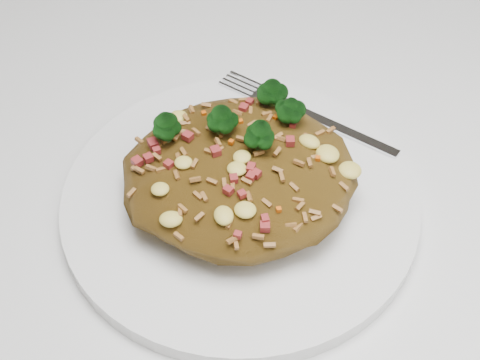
{
  "coord_description": "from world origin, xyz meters",
  "views": [
    {
      "loc": [
        -0.14,
        -0.33,
        1.13
      ],
      "look_at": [
        -0.11,
        -0.02,
        0.78
      ],
      "focal_mm": 50.0,
      "sensor_mm": 36.0,
      "label": 1
    }
  ],
  "objects_px": {
    "dining_table": "(361,247)",
    "fork": "(315,118)",
    "fried_rice": "(240,165)",
    "plate": "(240,200)"
  },
  "relations": [
    {
      "from": "dining_table",
      "to": "fork",
      "type": "distance_m",
      "value": 0.13
    },
    {
      "from": "dining_table",
      "to": "plate",
      "type": "bearing_deg",
      "value": -171.26
    },
    {
      "from": "fork",
      "to": "plate",
      "type": "bearing_deg",
      "value": -92.88
    },
    {
      "from": "dining_table",
      "to": "fork",
      "type": "bearing_deg",
      "value": 125.26
    },
    {
      "from": "dining_table",
      "to": "fried_rice",
      "type": "xyz_separation_m",
      "value": [
        -0.11,
        -0.02,
        0.13
      ]
    },
    {
      "from": "dining_table",
      "to": "fried_rice",
      "type": "height_order",
      "value": "fried_rice"
    },
    {
      "from": "plate",
      "to": "fork",
      "type": "bearing_deg",
      "value": 46.65
    },
    {
      "from": "plate",
      "to": "fried_rice",
      "type": "relative_size",
      "value": 1.58
    },
    {
      "from": "fork",
      "to": "fried_rice",
      "type": "bearing_deg",
      "value": -93.19
    },
    {
      "from": "plate",
      "to": "fork",
      "type": "xyz_separation_m",
      "value": [
        0.07,
        0.07,
        0.01
      ]
    }
  ]
}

